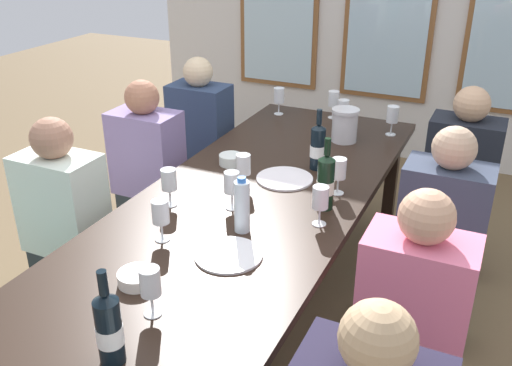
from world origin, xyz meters
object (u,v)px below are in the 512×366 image
at_px(wine_glass_1, 343,109).
at_px(seated_person_4, 149,179).
at_px(tasting_bowl_0, 231,159).
at_px(seated_person_1, 410,334).
at_px(wine_bottle_0, 109,328).
at_px(white_plate_1, 285,179).
at_px(white_plate_0, 229,255).
at_px(wine_bottle_1, 318,147).
at_px(dining_table, 248,212).
at_px(wine_glass_0, 393,115).
at_px(wine_glass_2, 279,96).
at_px(wine_glass_9, 243,166).
at_px(water_bottle, 242,206).
at_px(seated_person_5, 438,247).
at_px(tasting_bowl_1, 137,278).
at_px(metal_pitcher, 345,125).
at_px(wine_bottle_2, 326,182).
at_px(wine_glass_10, 161,214).
at_px(wine_glass_6, 232,184).
at_px(seated_person_0, 67,234).
at_px(wine_glass_8, 334,100).
at_px(wine_glass_4, 169,180).
at_px(wine_glass_3, 150,284).
at_px(wine_glass_7, 339,170).
at_px(wine_glass_5, 320,199).
at_px(seated_person_7, 458,188).
at_px(seated_person_6, 201,144).

relative_size(wine_glass_1, seated_person_4, 0.16).
distance_m(tasting_bowl_0, seated_person_1, 1.29).
bearing_deg(wine_bottle_0, white_plate_1, 90.94).
xyz_separation_m(white_plate_0, wine_bottle_1, (0.03, 0.92, 0.11)).
bearing_deg(dining_table, wine_glass_0, 70.55).
bearing_deg(wine_glass_0, wine_glass_2, 174.36).
relative_size(wine_glass_0, wine_glass_9, 1.00).
distance_m(water_bottle, seated_person_5, 0.98).
height_order(tasting_bowl_1, wine_glass_1, wine_glass_1).
relative_size(wine_glass_0, seated_person_4, 0.16).
distance_m(dining_table, metal_pitcher, 0.93).
relative_size(wine_glass_2, seated_person_4, 0.16).
distance_m(wine_bottle_2, wine_glass_10, 0.73).
height_order(white_plate_1, wine_glass_6, wine_glass_6).
bearing_deg(white_plate_1, wine_glass_1, 87.78).
bearing_deg(water_bottle, seated_person_1, -6.96).
height_order(tasting_bowl_1, wine_glass_10, wine_glass_10).
bearing_deg(seated_person_0, wine_glass_8, 62.86).
xyz_separation_m(wine_glass_0, seated_person_0, (-1.21, -1.42, -0.34)).
height_order(wine_glass_2, wine_glass_9, same).
distance_m(wine_glass_6, seated_person_0, 0.88).
height_order(wine_glass_4, wine_glass_10, same).
bearing_deg(wine_glass_3, wine_bottle_1, 86.05).
height_order(metal_pitcher, wine_glass_10, metal_pitcher).
distance_m(wine_glass_9, seated_person_4, 0.86).
distance_m(wine_bottle_1, wine_glass_7, 0.29).
bearing_deg(wine_glass_9, seated_person_4, 159.55).
bearing_deg(wine_glass_8, wine_bottle_1, -77.60).
distance_m(white_plate_1, wine_glass_9, 0.25).
relative_size(wine_glass_4, wine_glass_6, 1.00).
relative_size(wine_glass_5, seated_person_4, 0.16).
bearing_deg(wine_bottle_2, seated_person_5, 27.22).
xyz_separation_m(wine_glass_0, wine_glass_3, (-0.32, -1.97, -0.00)).
height_order(water_bottle, wine_glass_0, water_bottle).
distance_m(wine_glass_3, seated_person_7, 2.03).
height_order(wine_glass_3, wine_glass_8, same).
relative_size(dining_table, wine_glass_2, 15.72).
bearing_deg(seated_person_4, wine_glass_2, 60.10).
bearing_deg(tasting_bowl_1, wine_glass_4, 111.50).
bearing_deg(seated_person_6, water_bottle, -53.43).
xyz_separation_m(metal_pitcher, wine_glass_2, (-0.52, 0.29, 0.03)).
distance_m(white_plate_1, wine_glass_7, 0.30).
bearing_deg(wine_glass_5, wine_glass_2, 119.59).
bearing_deg(wine_glass_4, seated_person_5, 24.77).
bearing_deg(wine_glass_6, wine_glass_0, 70.74).
xyz_separation_m(metal_pitcher, wine_glass_8, (-0.18, 0.36, 0.02)).
xyz_separation_m(metal_pitcher, wine_glass_5, (0.19, -0.98, 0.02)).
distance_m(wine_bottle_0, wine_glass_9, 1.19).
xyz_separation_m(wine_bottle_1, seated_person_6, (-0.98, 0.51, -0.33)).
distance_m(wine_glass_5, wine_glass_10, 0.65).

